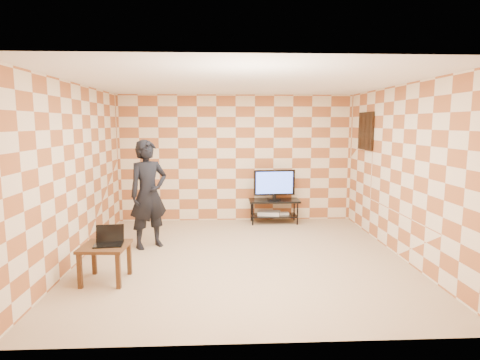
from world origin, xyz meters
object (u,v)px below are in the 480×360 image
tv_stand (274,206)px  side_table (105,251)px  tv (274,183)px  person (148,194)px

tv_stand → side_table: same height
tv → person: size_ratio=0.48×
person → tv_stand: bearing=-0.3°
side_table → person: (0.33, 1.49, 0.50)m
tv → side_table: size_ratio=1.40×
tv → person: (-2.34, -1.55, 0.06)m
side_table → tv_stand: bearing=48.8°
tv_stand → person: (-2.34, -1.55, 0.55)m
tv → side_table: (-2.67, -3.04, -0.44)m
tv_stand → person: size_ratio=0.58×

